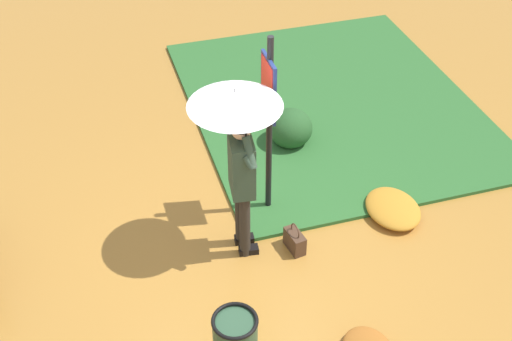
% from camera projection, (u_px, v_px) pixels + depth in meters
% --- Properties ---
extents(ground_plane, '(18.00, 18.00, 0.00)m').
position_uv_depth(ground_plane, '(243.00, 261.00, 7.52)').
color(ground_plane, '#B27A33').
extents(grass_verge, '(4.80, 4.00, 0.05)m').
position_uv_depth(grass_verge, '(331.00, 104.00, 9.95)').
color(grass_verge, '#2D662D').
rests_on(grass_verge, ground_plane).
extents(person_with_umbrella, '(0.96, 0.96, 2.04)m').
position_uv_depth(person_with_umbrella, '(238.00, 133.00, 6.76)').
color(person_with_umbrella, '#2D2823').
rests_on(person_with_umbrella, ground_plane).
extents(info_sign_post, '(0.44, 0.07, 2.30)m').
position_uv_depth(info_sign_post, '(269.00, 108.00, 7.30)').
color(info_sign_post, black).
rests_on(info_sign_post, ground_plane).
extents(handbag, '(0.32, 0.19, 0.37)m').
position_uv_depth(handbag, '(295.00, 241.00, 7.59)').
color(handbag, '#4C3323').
rests_on(handbag, ground_plane).
extents(shrub_cluster, '(0.65, 0.59, 0.53)m').
position_uv_depth(shrub_cluster, '(291.00, 128.00, 9.09)').
color(shrub_cluster, '#285628').
rests_on(shrub_cluster, ground_plane).
extents(leaf_pile_by_bench, '(0.78, 0.63, 0.17)m').
position_uv_depth(leaf_pile_by_bench, '(393.00, 208.00, 8.07)').
color(leaf_pile_by_bench, '#C68428').
rests_on(leaf_pile_by_bench, ground_plane).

